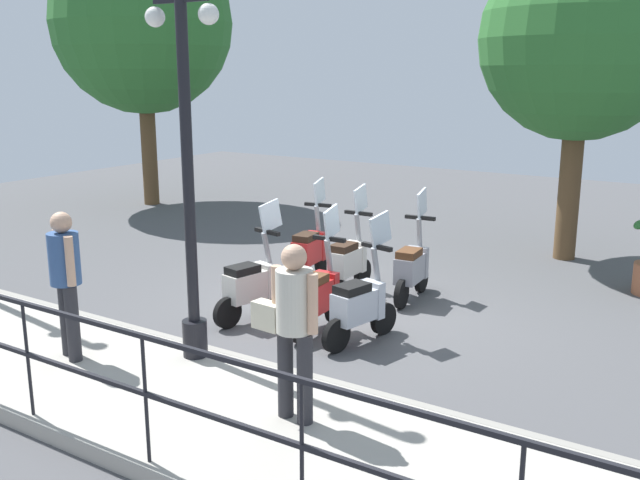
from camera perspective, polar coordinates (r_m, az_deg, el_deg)
The scene contains 14 objects.
ground_plane at distance 9.52m, azimuth 1.89°, elevation -5.89°, with size 28.00×28.00×0.00m, color #4C4C4F.
promenade_walkway at distance 7.17m, azimuth -11.45°, elevation -12.26°, with size 2.20×20.00×0.15m.
fence_railing at distance 6.21m, azimuth -18.59°, elevation -8.55°, with size 0.04×16.03×1.07m.
lamp_post_near at distance 7.42m, azimuth -10.46°, elevation 3.68°, with size 0.26×0.90×4.02m.
pedestrian_with_bag at distance 6.13m, azimuth -2.23°, elevation -6.34°, with size 0.35×0.65×1.59m.
pedestrian_distant at distance 7.90m, azimuth -19.69°, elevation -2.57°, with size 0.42×0.46×1.59m.
tree_large at distance 17.45m, azimuth -14.05°, elevation 16.47°, with size 4.12×4.12×6.26m.
tree_distant at distance 12.57m, azimuth 20.19°, elevation 14.81°, with size 3.28×3.28×5.28m.
scooter_near_0 at distance 8.38m, azimuth 3.24°, elevation -5.16°, with size 1.22×0.50×1.54m.
scooter_near_1 at distance 8.71m, azimuth -0.17°, elevation -4.41°, with size 1.23×0.44×1.54m.
scooter_near_2 at distance 9.16m, azimuth -5.48°, elevation -3.56°, with size 1.22×0.49×1.54m.
scooter_far_0 at distance 10.00m, azimuth 7.38°, elevation -2.14°, with size 1.23×0.44×1.54m.
scooter_far_1 at distance 10.26m, azimuth 2.30°, elevation -1.64°, with size 1.23×0.44×1.54m.
scooter_far_2 at distance 10.87m, azimuth -0.80°, elevation -0.77°, with size 1.23×0.44×1.54m.
Camera 1 is at (-7.72, -4.59, 3.15)m, focal length 40.00 mm.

